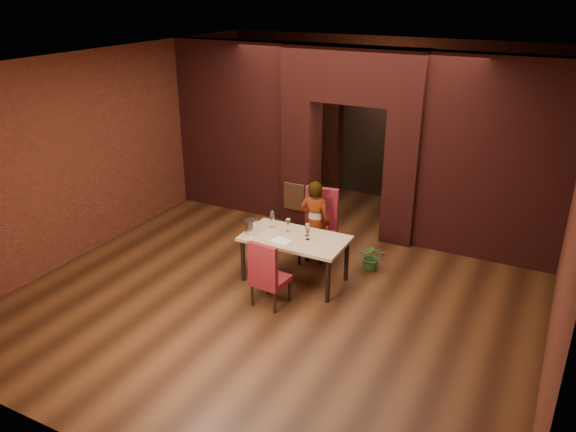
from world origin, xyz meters
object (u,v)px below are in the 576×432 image
Objects in this scene: wine_glass_b at (307,230)px; dining_table at (295,259)px; wine_bucket at (251,227)px; wine_glass_a at (288,225)px; potted_plant at (372,257)px; chair_near at (271,272)px; person_seated at (315,222)px; water_bottle at (272,219)px; chair_far at (317,227)px; wine_glass_c at (308,233)px.

dining_table is at bearing -138.86° from wine_glass_b.
wine_bucket is at bearing -157.77° from wine_glass_b.
dining_table is at bearing -36.56° from wine_glass_a.
dining_table is at bearing -137.11° from potted_plant.
chair_near is 0.72× the size of person_seated.
water_bottle is at bearing -153.33° from potted_plant.
wine_glass_b is at bearing -136.81° from potted_plant.
person_seated is at bearing 103.77° from wine_glass_b.
wine_glass_a is (-0.18, 0.14, 0.45)m from dining_table.
wine_glass_a is 0.32m from wine_glass_b.
chair_far is at bearing 49.97° from water_bottle.
chair_near is at bearing 84.20° from person_seated.
potted_plant is (0.89, 0.11, -0.37)m from chair_far.
chair_near is 1.86m from potted_plant.
person_seated is 0.72m from water_bottle.
water_bottle is at bearing 175.03° from wine_glass_a.
dining_table is 0.76m from person_seated.
wine_glass_a is 1.03× the size of wine_glass_c.
potted_plant is (0.92, 0.85, -0.14)m from dining_table.
wine_bucket is (-0.62, 0.55, 0.34)m from chair_near.
wine_glass_c is at bearing 2.98° from dining_table.
wine_glass_a is 0.88× the size of wine_bucket.
water_bottle is (-0.49, -0.58, 0.27)m from chair_far.
chair_near is 3.57× the size of water_bottle.
wine_glass_b reaches higher than dining_table.
dining_table is 8.25× the size of wine_glass_b.
chair_far is 1.19× the size of chair_near.
wine_glass_a is 1.06× the size of wine_glass_b.
water_bottle is (-0.46, 0.16, 0.49)m from dining_table.
person_seated is 1.09m from wine_bucket.
water_bottle reaches higher than chair_near.
wine_glass_b is (0.14, 0.12, 0.45)m from dining_table.
water_bottle is 0.63× the size of potted_plant.
wine_bucket is 1.96m from potted_plant.
potted_plant is (1.54, 1.04, -0.61)m from wine_bucket.
chair_far is 0.68m from wine_glass_a.
potted_plant is at bearing 33.10° from wine_glass_a.
person_seated is at bearing 89.50° from dining_table.
water_bottle reaches higher than wine_bucket.
chair_near is 1.44m from person_seated.
wine_bucket is at bearing -143.63° from wine_glass_a.
person_seated is 6.96× the size of wine_glass_a.
chair_far reaches higher than water_bottle.
person_seated is 1.04m from potted_plant.
person_seated is 7.40× the size of wine_glass_b.
potted_plant is (0.92, 1.59, -0.27)m from chair_near.
water_bottle reaches higher than wine_glass_b.
wine_glass_a is (-0.18, -0.55, 0.13)m from person_seated.
water_bottle is (-0.28, 0.02, 0.04)m from wine_glass_a.
water_bottle reaches higher than dining_table.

